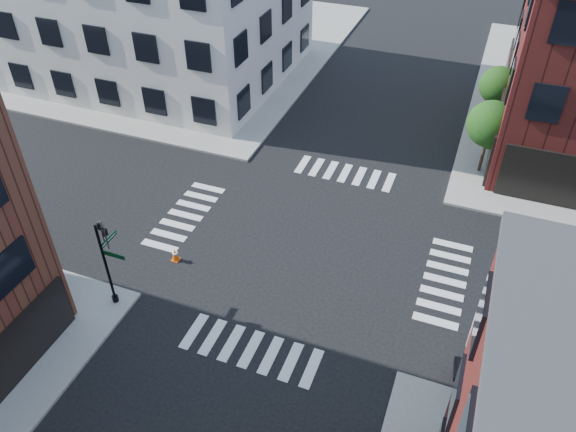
% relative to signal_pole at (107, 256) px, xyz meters
% --- Properties ---
extents(ground, '(120.00, 120.00, 0.00)m').
position_rel_signal_pole_xyz_m(ground, '(6.72, 6.68, -2.86)').
color(ground, black).
rests_on(ground, ground).
extents(sidewalk_nw, '(30.00, 30.00, 0.15)m').
position_rel_signal_pole_xyz_m(sidewalk_nw, '(-14.28, 27.68, -2.78)').
color(sidewalk_nw, gray).
rests_on(sidewalk_nw, ground).
extents(tree_near, '(2.69, 2.69, 4.49)m').
position_rel_signal_pole_xyz_m(tree_near, '(14.28, 16.65, 0.30)').
color(tree_near, black).
rests_on(tree_near, ground).
extents(tree_far, '(2.43, 2.43, 4.07)m').
position_rel_signal_pole_xyz_m(tree_far, '(14.28, 22.65, 0.02)').
color(tree_far, black).
rests_on(tree_far, ground).
extents(signal_pole, '(1.29, 1.24, 4.60)m').
position_rel_signal_pole_xyz_m(signal_pole, '(0.00, 0.00, 0.00)').
color(signal_pole, black).
rests_on(signal_pole, ground).
extents(traffic_cone, '(0.40, 0.40, 0.70)m').
position_rel_signal_pole_xyz_m(traffic_cone, '(1.02, 3.36, -2.52)').
color(traffic_cone, '#E05109').
rests_on(traffic_cone, ground).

